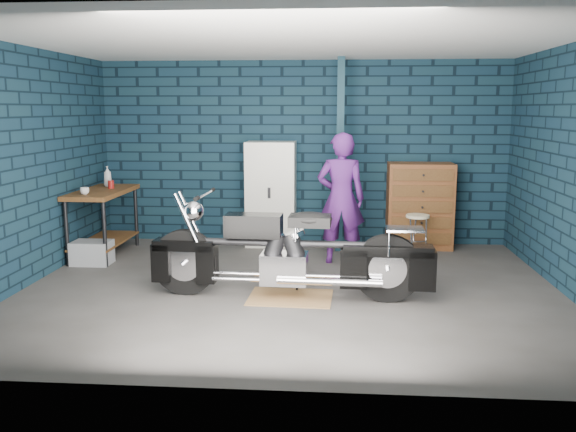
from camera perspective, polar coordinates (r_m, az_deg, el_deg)
name	(u,v)px	position (r m, az deg, el deg)	size (l,w,h in m)	color
ground	(290,289)	(6.90, 0.21, -6.86)	(6.00, 6.00, 0.00)	#4A4745
room_walls	(294,117)	(7.15, 0.55, 9.23)	(6.02, 5.01, 2.71)	#102738
support_post	(340,156)	(8.56, 4.89, 5.61)	(0.10, 0.10, 2.70)	#13303D
workbench	(104,223)	(8.74, -16.86, -0.61)	(0.60, 1.40, 0.91)	brown
drip_mat	(290,297)	(6.60, 0.22, -7.62)	(0.89, 0.67, 0.01)	#8E603E
motorcycle	(290,246)	(6.45, 0.23, -2.86)	(2.57, 0.70, 1.13)	black
person	(341,198)	(7.93, 4.97, 1.65)	(0.62, 0.41, 1.71)	#511D6E
storage_bin	(92,253)	(8.34, -17.86, -3.29)	(0.49, 0.35, 0.30)	#999CA2
locker	(271,194)	(8.95, -1.60, 2.07)	(0.71, 0.51, 1.53)	silver
tool_chest	(420,206)	(9.00, 12.22, 0.94)	(0.92, 0.51, 1.23)	brown
shop_stool	(417,236)	(8.51, 11.98, -1.81)	(0.32, 0.32, 0.58)	beige
cup_a	(85,191)	(8.28, -18.50, 2.24)	(0.12, 0.12, 0.09)	beige
mug_red	(111,184)	(8.79, -16.23, 2.86)	(0.08, 0.08, 0.11)	maroon
bottle	(108,176)	(9.04, -16.53, 3.59)	(0.11, 0.11, 0.29)	#999CA2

